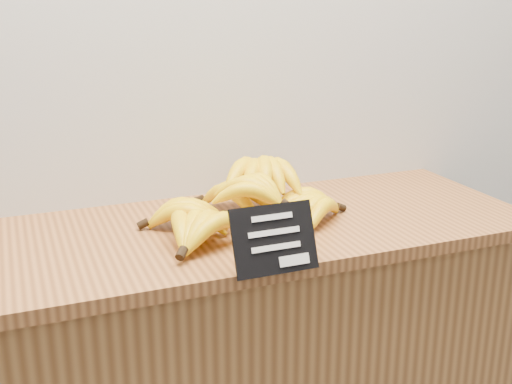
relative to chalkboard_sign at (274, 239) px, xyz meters
The scene contains 3 objects.
counter_top 0.28m from the chalkboard_sign, 79.82° to the left, with size 1.34×0.54×0.03m, color #995E2F.
chalkboard_sign is the anchor object (origin of this frame).
banana_pile 0.28m from the chalkboard_sign, 81.92° to the left, with size 0.52×0.39×0.13m.
Camera 1 is at (-0.36, 1.43, 1.45)m, focal length 45.00 mm.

